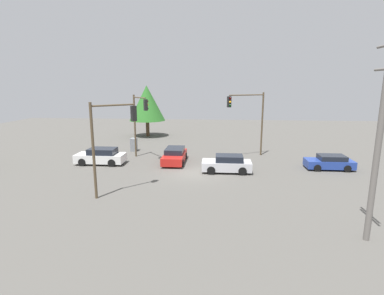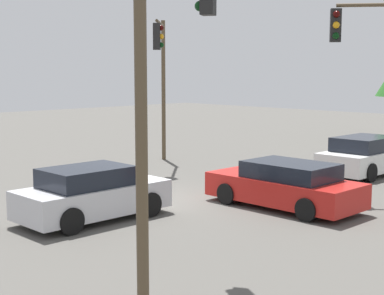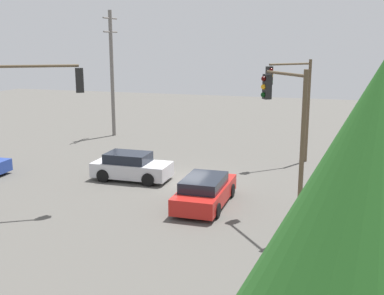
# 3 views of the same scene
# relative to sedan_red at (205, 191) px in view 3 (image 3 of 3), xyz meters

# --- Properties ---
(ground_plane) EXTENTS (80.00, 80.00, 0.00)m
(ground_plane) POSITION_rel_sedan_red_xyz_m (3.45, 2.21, -0.67)
(ground_plane) COLOR #54514C
(sedan_red) EXTENTS (4.68, 2.04, 1.38)m
(sedan_red) POSITION_rel_sedan_red_xyz_m (0.00, 0.00, 0.00)
(sedan_red) COLOR red
(sedan_red) RESTS_ON ground_plane
(sedan_white) EXTENTS (2.06, 4.52, 1.51)m
(sedan_white) POSITION_rel_sedan_red_xyz_m (1.14, -6.84, 0.06)
(sedan_white) COLOR silver
(sedan_white) RESTS_ON ground_plane
(sedan_silver) EXTENTS (1.95, 4.17, 1.47)m
(sedan_silver) POSITION_rel_sedan_red_xyz_m (2.85, 4.93, 0.04)
(sedan_silver) COLOR silver
(sedan_silver) RESTS_ON ground_plane
(traffic_signal_main) EXTENTS (2.45, 3.86, 6.58)m
(traffic_signal_main) POSITION_rel_sedan_red_xyz_m (-2.99, 7.28, 3.86)
(traffic_signal_main) COLOR brown
(traffic_signal_main) RESTS_ON ground_plane
(traffic_signal_cross) EXTENTS (2.35, 2.46, 6.28)m
(traffic_signal_cross) POSITION_rel_sedan_red_xyz_m (8.84, -2.97, 3.58)
(traffic_signal_cross) COLOR brown
(traffic_signal_cross) RESTS_ON ground_plane
(traffic_signal_aux) EXTENTS (2.51, 2.05, 6.36)m
(traffic_signal_aux) POSITION_rel_sedan_red_xyz_m (-1.22, -3.67, 3.62)
(traffic_signal_aux) COLOR brown
(traffic_signal_aux) RESTS_ON ground_plane
(utility_pole_tall) EXTENTS (2.20, 0.28, 9.60)m
(utility_pole_tall) POSITION_rel_sedan_red_xyz_m (13.82, 11.29, 4.42)
(utility_pole_tall) COLOR slate
(utility_pole_tall) RESTS_ON ground_plane
(electrical_cabinet) EXTENTS (0.84, 0.62, 1.46)m
(electrical_cabinet) POSITION_rel_sedan_red_xyz_m (-4.62, -5.30, 0.06)
(electrical_cabinet) COLOR gray
(electrical_cabinet) RESTS_ON ground_plane
(tree_left) EXTENTS (5.10, 5.10, 7.27)m
(tree_left) POSITION_rel_sedan_red_xyz_m (-14.60, -6.02, 4.09)
(tree_left) COLOR #4C3823
(tree_left) RESTS_ON ground_plane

